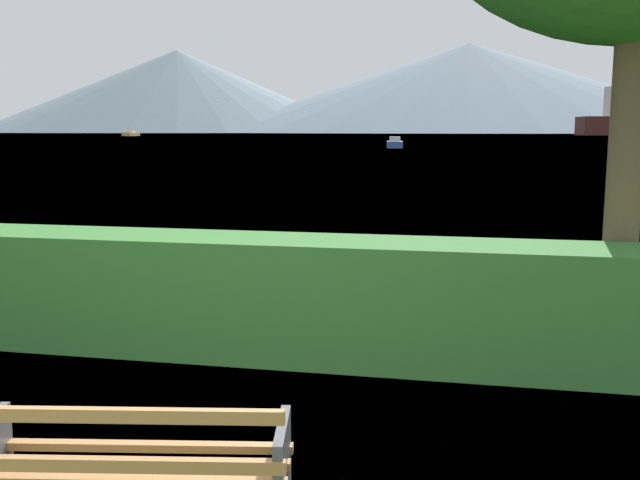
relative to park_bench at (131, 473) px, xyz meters
The scene contains 6 objects.
water_surface 309.57m from the park_bench, 90.00° to the left, with size 620.00×620.00×0.00m, color #7A99A8.
park_bench is the anchor object (origin of this frame).
hedge_row 3.27m from the park_bench, 90.17° to the left, with size 9.69×0.88×1.13m, color #387A33.
sailboat_mid 81.89m from the park_bench, 94.84° to the left, with size 2.42×5.54×1.31m.
tender_far 247.14m from the park_bench, 116.29° to the left, with size 3.36×8.31×2.07m.
distant_hills 580.08m from the park_bench, 93.69° to the left, with size 730.75×422.26×70.28m.
Camera 1 is at (1.62, -3.16, 2.13)m, focal length 40.23 mm.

